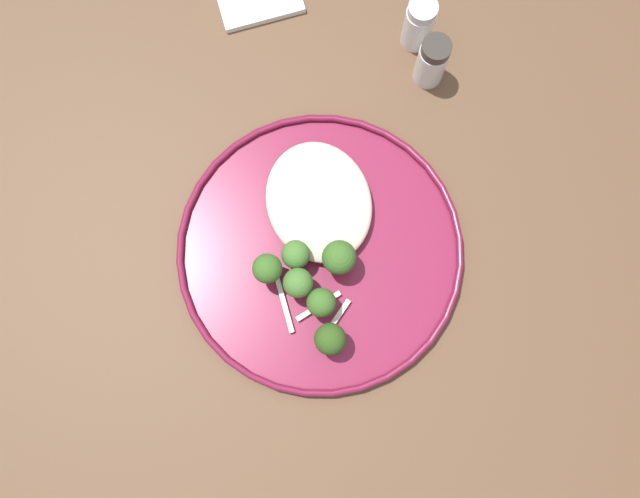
{
  "coord_description": "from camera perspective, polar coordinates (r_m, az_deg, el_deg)",
  "views": [
    {
      "loc": [
        0.07,
        -0.08,
        1.43
      ],
      "look_at": [
        -0.05,
        -0.05,
        0.76
      ],
      "focal_mm": 38.67,
      "sensor_mm": 36.0,
      "label": 1
    }
  ],
  "objects": [
    {
      "name": "onion_sliver_long_sliver",
      "position": [
        0.68,
        -0.03,
        -5.09
      ],
      "size": [
        0.02,
        0.05,
        0.0
      ],
      "primitive_type": "cube",
      "rotation": [
        0.0,
        0.0,
        4.99
      ],
      "color": "silver",
      "rests_on": "dinner_plate"
    },
    {
      "name": "seared_scallop_large_seared",
      "position": [
        0.7,
        -2.65,
        4.84
      ],
      "size": [
        0.02,
        0.02,
        0.01
      ],
      "color": "beige",
      "rests_on": "dinner_plate"
    },
    {
      "name": "broccoli_floret_center_pile",
      "position": [
        0.67,
        -2.02,
        -0.49
      ],
      "size": [
        0.03,
        0.03,
        0.04
      ],
      "color": "#89A356",
      "rests_on": "dinner_plate"
    },
    {
      "name": "onion_sliver_curled_piece",
      "position": [
        0.68,
        1.09,
        -6.17
      ],
      "size": [
        0.04,
        0.05,
        0.0
      ],
      "primitive_type": "cube",
      "rotation": [
        0.0,
        0.0,
        2.26
      ],
      "color": "silver",
      "rests_on": "dinner_plate"
    },
    {
      "name": "broccoli_floret_beside_noodles",
      "position": [
        0.66,
        1.6,
        -0.73
      ],
      "size": [
        0.03,
        0.03,
        0.05
      ],
      "color": "#89A356",
      "rests_on": "dinner_plate"
    },
    {
      "name": "wooden_dining_table",
      "position": [
        0.78,
        4.5,
        -4.14
      ],
      "size": [
        1.4,
        1.0,
        0.74
      ],
      "color": "brown",
      "rests_on": "ground"
    },
    {
      "name": "broccoli_floret_split_head",
      "position": [
        0.66,
        -1.83,
        -2.84
      ],
      "size": [
        0.03,
        0.03,
        0.05
      ],
      "color": "#7A994C",
      "rests_on": "dinner_plate"
    },
    {
      "name": "broccoli_floret_right_tilted",
      "position": [
        0.66,
        -4.36,
        -1.69
      ],
      "size": [
        0.03,
        0.03,
        0.05
      ],
      "color": "#89A356",
      "rests_on": "dinner_plate"
    },
    {
      "name": "seared_scallop_on_noodles",
      "position": [
        0.71,
        0.38,
        6.82
      ],
      "size": [
        0.03,
        0.03,
        0.01
      ],
      "color": "beige",
      "rests_on": "dinner_plate"
    },
    {
      "name": "salt_shaker",
      "position": [
        0.76,
        8.18,
        17.96
      ],
      "size": [
        0.03,
        0.03,
        0.07
      ],
      "color": "white",
      "rests_on": "wooden_dining_table"
    },
    {
      "name": "onion_sliver_pale_crescent",
      "position": [
        0.68,
        -2.99,
        -4.54
      ],
      "size": [
        0.06,
        0.01,
        0.0
      ],
      "primitive_type": "cube",
      "rotation": [
        0.0,
        0.0,
        3.13
      ],
      "color": "silver",
      "rests_on": "dinner_plate"
    },
    {
      "name": "seared_scallop_half_hidden",
      "position": [
        0.69,
        2.54,
        3.7
      ],
      "size": [
        0.02,
        0.02,
        0.02
      ],
      "color": "#E5C689",
      "rests_on": "dinner_plate"
    },
    {
      "name": "broccoli_floret_tall_stalk",
      "position": [
        0.65,
        0.85,
        -7.47
      ],
      "size": [
        0.03,
        0.03,
        0.05
      ],
      "color": "#89A356",
      "rests_on": "dinner_plate"
    },
    {
      "name": "pepper_shaker",
      "position": [
        0.75,
        9.24,
        15.07
      ],
      "size": [
        0.03,
        0.03,
        0.07
      ],
      "color": "white",
      "rests_on": "wooden_dining_table"
    },
    {
      "name": "seared_scallop_front_small",
      "position": [
        0.7,
        0.89,
        4.46
      ],
      "size": [
        0.02,
        0.02,
        0.01
      ],
      "color": "beige",
      "rests_on": "dinner_plate"
    },
    {
      "name": "noodle_bed",
      "position": [
        0.69,
        -0.1,
        3.95
      ],
      "size": [
        0.13,
        0.11,
        0.03
      ],
      "color": "beige",
      "rests_on": "dinner_plate"
    },
    {
      "name": "seared_scallop_tilted_round",
      "position": [
        0.7,
        -0.8,
        4.29
      ],
      "size": [
        0.03,
        0.03,
        0.01
      ],
      "color": "#DBB77A",
      "rests_on": "dinner_plate"
    },
    {
      "name": "dinner_plate",
      "position": [
        0.7,
        -0.0,
        -0.18
      ],
      "size": [
        0.29,
        0.29,
        0.02
      ],
      "color": "maroon",
      "rests_on": "wooden_dining_table"
    },
    {
      "name": "broccoli_floret_small_sprig",
      "position": [
        0.66,
        0.04,
        -4.21
      ],
      "size": [
        0.03,
        0.03,
        0.04
      ],
      "color": "#89A356",
      "rests_on": "dinner_plate"
    },
    {
      "name": "ground",
      "position": [
        1.44,
        2.46,
        -7.26
      ],
      "size": [
        6.0,
        6.0,
        0.0
      ],
      "primitive_type": "plane",
      "color": "#47423D"
    }
  ]
}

